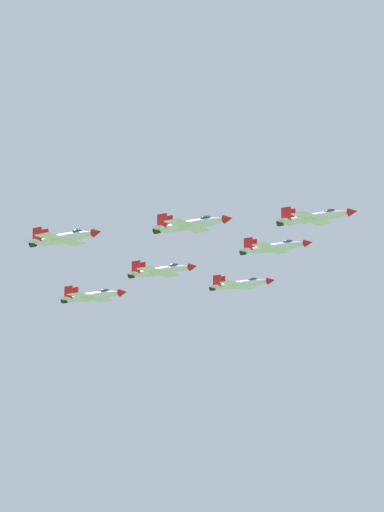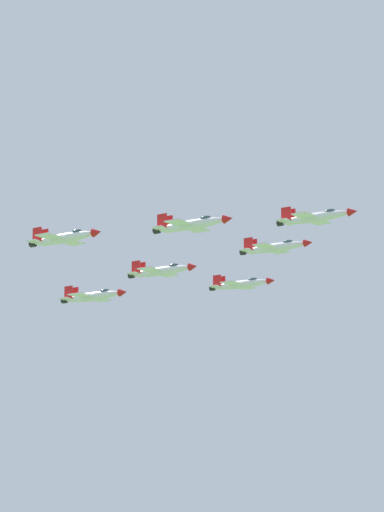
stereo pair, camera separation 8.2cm
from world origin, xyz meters
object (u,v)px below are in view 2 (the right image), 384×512
Objects in this scene: jet_left_wingman at (275,247)px; jet_right_wingman at (191,224)px; jet_trailing at (93,296)px; jet_right_outer at (64,238)px; jet_lead at (315,217)px; jet_left_outer at (241,284)px; jet_slot_rear at (161,271)px.

jet_left_wingman is 30.31m from jet_right_wingman.
jet_right_wingman is 39.40m from jet_trailing.
jet_left_wingman is 48.99m from jet_right_outer.
jet_lead reaches higher than jet_left_wingman.
jet_right_outer is 35.38m from jet_trailing.
jet_right_wingman reaches higher than jet_right_outer.
jet_right_outer is (19.92, -12.23, -3.13)m from jet_right_wingman.
jet_left_outer is 0.99× the size of jet_slot_rear.
jet_lead reaches higher than jet_right_wingman.
jet_left_wingman is at bearing 69.67° from jet_right_outer.
jet_lead reaches higher than jet_slot_rear.
jet_right_wingman reaches higher than jet_left_outer.
jet_left_wingman reaches higher than jet_right_wingman.
jet_slot_rear is at bearing -140.55° from jet_left_wingman.
jet_trailing is at bearing 179.76° from jet_slot_rear.
jet_right_outer is (39.83, -24.47, -5.13)m from jet_lead.
jet_lead is 54.25m from jet_trailing.
jet_lead is 46.91m from jet_left_outer.
jet_lead is 47.03m from jet_right_outer.
jet_lead is at bearing -41.26° from jet_left_outer.
jet_left_outer is at bearing 60.19° from jet_trailing.
jet_left_outer is at bearing 110.92° from jet_right_wingman.
jet_left_wingman reaches higher than jet_slot_rear.
jet_left_wingman is at bearing 23.68° from jet_trailing.
jet_slot_rear is at bearing -90.90° from jet_left_outer.
jet_trailing is at bearing -121.36° from jet_left_outer.
jet_left_wingman is 0.96× the size of jet_trailing.
jet_left_wingman is 23.60m from jet_left_outer.
jet_left_outer is (-37.65, -31.02, -1.88)m from jet_right_wingman.
jet_right_outer is at bearing -90.89° from jet_left_outer.
jet_lead reaches higher than jet_trailing.
jet_left_wingman is at bearing -41.26° from jet_left_outer.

